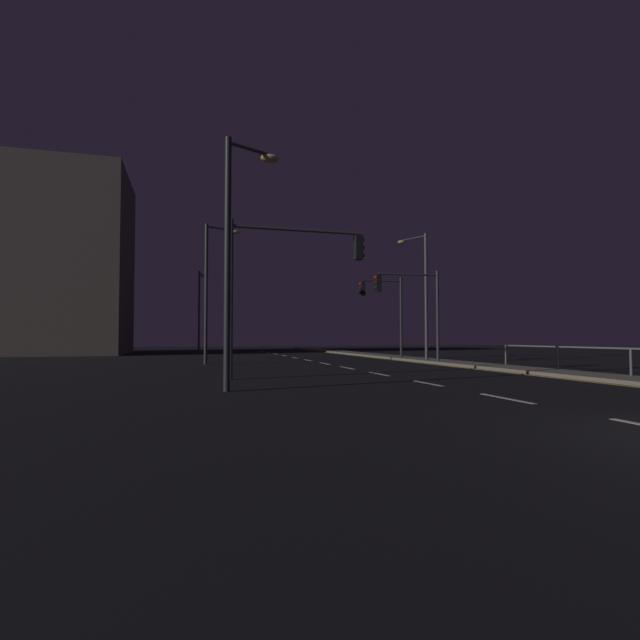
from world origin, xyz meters
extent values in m
plane|color=black|center=(0.00, 17.50, 0.00)|extent=(112.00, 112.00, 0.00)
cube|color=gray|center=(6.74, 17.50, 0.07)|extent=(2.04, 77.00, 0.14)
cube|color=silver|center=(0.00, 5.00, 0.01)|extent=(0.14, 2.00, 0.01)
cube|color=silver|center=(0.00, 9.00, 0.01)|extent=(0.14, 2.00, 0.01)
cube|color=silver|center=(0.00, 13.00, 0.01)|extent=(0.14, 2.00, 0.01)
cube|color=silver|center=(0.00, 17.00, 0.01)|extent=(0.14, 2.00, 0.01)
cube|color=silver|center=(0.00, 21.00, 0.01)|extent=(0.14, 2.00, 0.01)
cube|color=silver|center=(0.00, 25.00, 0.01)|extent=(0.14, 2.00, 0.01)
cube|color=silver|center=(0.00, 29.00, 0.01)|extent=(0.14, 2.00, 0.01)
cube|color=silver|center=(0.00, 33.00, 0.01)|extent=(0.14, 2.00, 0.01)
cube|color=silver|center=(0.00, 37.00, 0.01)|extent=(0.14, 2.00, 0.01)
cube|color=silver|center=(0.00, 41.00, 0.01)|extent=(0.14, 2.00, 0.01)
cube|color=silver|center=(0.00, 45.00, 0.01)|extent=(0.14, 2.00, 0.01)
cube|color=gold|center=(5.47, 22.50, 0.01)|extent=(0.14, 53.00, 0.01)
cylinder|color=#38383D|center=(6.27, 19.49, 2.72)|extent=(0.16, 0.16, 5.16)
cylinder|color=#38383D|center=(4.50, 19.60, 5.05)|extent=(3.55, 0.33, 0.11)
cube|color=black|center=(2.73, 19.72, 4.53)|extent=(0.30, 0.36, 0.95)
sphere|color=red|center=(2.57, 19.73, 4.83)|extent=(0.20, 0.20, 0.20)
sphere|color=black|center=(2.57, 19.73, 4.53)|extent=(0.20, 0.20, 0.20)
sphere|color=black|center=(2.57, 19.73, 4.23)|extent=(0.20, 0.20, 0.20)
cylinder|color=#4C4C51|center=(-6.02, 12.08, 2.85)|extent=(0.16, 0.16, 5.71)
cylinder|color=#38383D|center=(-3.62, 12.09, 5.46)|extent=(4.80, 0.13, 0.11)
cube|color=black|center=(-1.22, 12.10, 4.93)|extent=(0.28, 0.34, 0.95)
sphere|color=red|center=(-1.07, 12.10, 5.23)|extent=(0.20, 0.20, 0.20)
sphere|color=black|center=(-1.07, 12.10, 4.93)|extent=(0.20, 0.20, 0.20)
sphere|color=black|center=(-1.07, 12.10, 4.63)|extent=(0.20, 0.20, 0.20)
cylinder|color=#2D3033|center=(6.23, 24.30, 2.82)|extent=(0.16, 0.16, 5.37)
cylinder|color=#2D3033|center=(4.92, 24.42, 5.26)|extent=(2.64, 0.36, 0.11)
cube|color=black|center=(3.61, 24.55, 4.73)|extent=(0.31, 0.37, 0.95)
sphere|color=red|center=(3.45, 24.56, 5.03)|extent=(0.20, 0.20, 0.20)
sphere|color=black|center=(3.45, 24.56, 4.73)|extent=(0.20, 0.20, 0.20)
sphere|color=black|center=(3.45, 24.56, 4.43)|extent=(0.20, 0.20, 0.20)
cylinder|color=#4C4C51|center=(6.49, 21.27, 4.00)|extent=(0.18, 0.18, 7.73)
cylinder|color=#38383D|center=(6.11, 22.14, 7.72)|extent=(0.86, 1.77, 0.10)
ellipsoid|color=#F9D172|center=(5.72, 23.00, 7.62)|extent=(0.56, 0.36, 0.24)
cylinder|color=#2D3033|center=(-6.43, 8.34, 3.54)|extent=(0.18, 0.18, 7.08)
cylinder|color=#4C4C51|center=(-5.79, 8.64, 6.93)|extent=(1.31, 0.68, 0.10)
ellipsoid|color=#F9D172|center=(-5.15, 8.94, 6.83)|extent=(0.56, 0.36, 0.24)
cylinder|color=#38383D|center=(-6.57, 21.78, 3.87)|extent=(0.18, 0.18, 7.74)
cylinder|color=#4C4C51|center=(-5.78, 22.07, 7.59)|extent=(1.61, 0.66, 0.10)
ellipsoid|color=#F9D172|center=(-4.99, 22.35, 7.49)|extent=(0.56, 0.36, 0.24)
cylinder|color=#4C4C51|center=(-6.60, 39.77, 3.78)|extent=(0.18, 0.18, 7.55)
cylinder|color=#4C4C51|center=(-6.45, 40.37, 7.40)|extent=(0.40, 1.23, 0.10)
ellipsoid|color=#F9D172|center=(-6.30, 40.98, 7.30)|extent=(0.56, 0.36, 0.24)
cylinder|color=#59595E|center=(7.61, 8.35, 0.61)|extent=(0.09, 0.09, 0.95)
cylinder|color=#59595E|center=(7.61, 11.80, 0.61)|extent=(0.09, 0.09, 0.95)
cylinder|color=#59595E|center=(7.61, 15.25, 0.61)|extent=(0.09, 0.09, 0.95)
camera|label=1|loc=(-7.43, -5.00, 1.49)|focal=26.79mm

